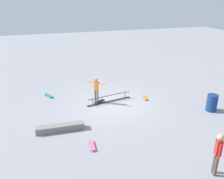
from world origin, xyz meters
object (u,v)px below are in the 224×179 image
(skater_main, at_px, (96,88))
(loose_skateboard_teal, at_px, (49,95))
(grind_rail, at_px, (109,99))
(skate_ledge, at_px, (60,128))
(loose_skateboard_pink, at_px, (92,145))
(loose_skateboard_orange, at_px, (145,97))
(trash_bin, at_px, (212,103))
(bystander_red_shirt, at_px, (218,152))
(skateboard_main, at_px, (99,101))

(skater_main, xyz_separation_m, loose_skateboard_teal, (2.73, -1.86, -0.86))
(grind_rail, bearing_deg, skater_main, -19.54)
(skate_ledge, xyz_separation_m, loose_skateboard_teal, (0.25, -4.46, -0.09))
(skater_main, bearing_deg, loose_skateboard_pink, -62.30)
(skate_ledge, xyz_separation_m, loose_skateboard_orange, (-5.55, -2.26, -0.09))
(loose_skateboard_orange, bearing_deg, trash_bin, -122.77)
(bystander_red_shirt, relative_size, loose_skateboard_pink, 2.07)
(skate_ledge, height_order, loose_skateboard_pink, skate_ledge)
(skate_ledge, height_order, bystander_red_shirt, bystander_red_shirt)
(bystander_red_shirt, distance_m, loose_skateboard_teal, 10.65)
(skateboard_main, bearing_deg, loose_skateboard_pink, -142.73)
(skateboard_main, relative_size, loose_skateboard_orange, 0.94)
(loose_skateboard_teal, relative_size, loose_skateboard_orange, 0.97)
(skate_ledge, bearing_deg, grind_rail, -142.93)
(trash_bin, bearing_deg, skateboard_main, -27.58)
(loose_skateboard_orange, bearing_deg, grind_rail, 95.53)
(grind_rail, distance_m, skateboard_main, 0.65)
(bystander_red_shirt, bearing_deg, skater_main, 39.79)
(skate_ledge, xyz_separation_m, trash_bin, (-8.41, 0.47, 0.33))
(trash_bin, bearing_deg, loose_skateboard_teal, -29.62)
(grind_rail, bearing_deg, bystander_red_shirt, 93.36)
(skate_ledge, bearing_deg, trash_bin, 176.83)
(bystander_red_shirt, relative_size, trash_bin, 1.74)
(skateboard_main, xyz_separation_m, loose_skateboard_orange, (-2.91, 0.29, 0.00))
(bystander_red_shirt, bearing_deg, loose_skateboard_pink, 72.80)
(skate_ledge, distance_m, trash_bin, 8.43)
(grind_rail, height_order, loose_skateboard_orange, grind_rail)
(loose_skateboard_pink, bearing_deg, loose_skateboard_orange, -42.57)
(loose_skateboard_pink, bearing_deg, bystander_red_shirt, -122.69)
(grind_rail, bearing_deg, loose_skateboard_orange, 164.37)
(grind_rail, distance_m, loose_skateboard_pink, 4.71)
(loose_skateboard_pink, bearing_deg, grind_rail, -21.54)
(skate_ledge, relative_size, loose_skateboard_pink, 2.82)
(loose_skateboard_pink, distance_m, loose_skateboard_teal, 6.35)
(skater_main, distance_m, loose_skateboard_orange, 3.21)
(loose_skateboard_pink, xyz_separation_m, loose_skateboard_teal, (1.40, -6.19, 0.00))
(grind_rail, relative_size, loose_skateboard_pink, 3.65)
(loose_skateboard_teal, bearing_deg, skater_main, -151.87)
(skateboard_main, xyz_separation_m, trash_bin, (-5.77, 3.01, 0.41))
(skater_main, height_order, loose_skateboard_pink, skater_main)
(loose_skateboard_teal, relative_size, trash_bin, 0.83)
(trash_bin, bearing_deg, bystander_red_shirt, 51.73)
(skater_main, distance_m, loose_skateboard_teal, 3.42)
(grind_rail, bearing_deg, trash_bin, 139.95)
(bystander_red_shirt, height_order, loose_skateboard_pink, bystander_red_shirt)
(bystander_red_shirt, distance_m, loose_skateboard_pink, 4.99)
(grind_rail, xyz_separation_m, skate_ledge, (3.27, 2.47, -0.03))
(grind_rail, xyz_separation_m, loose_skateboard_orange, (-2.28, 0.21, -0.12))
(loose_skateboard_teal, height_order, trash_bin, trash_bin)
(skater_main, xyz_separation_m, loose_skateboard_orange, (-3.07, 0.34, -0.86))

